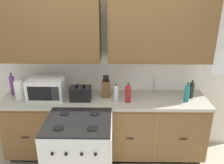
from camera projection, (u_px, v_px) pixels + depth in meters
name	position (u px, v px, depth m)	size (l,w,h in m)	color
wall_unit	(105.00, 42.00, 3.08)	(3.99, 0.40, 2.47)	white
counter_run	(105.00, 126.00, 3.32)	(2.82, 0.64, 0.93)	black
stove_range	(80.00, 155.00, 2.74)	(0.76, 0.68, 0.95)	white
microwave	(47.00, 88.00, 3.12)	(0.48, 0.37, 0.28)	white
toaster	(81.00, 93.00, 3.07)	(0.28, 0.18, 0.19)	black
knife_block	(106.00, 88.00, 3.19)	(0.11, 0.14, 0.31)	brown
sink_faucet	(154.00, 86.00, 3.31)	(0.02, 0.02, 0.20)	#B2B5BA
paper_towel_roll	(19.00, 90.00, 3.09)	(0.12, 0.12, 0.26)	white
bottle_clear	(116.00, 93.00, 3.04)	(0.06, 0.06, 0.24)	silver
bottle_dark	(192.00, 89.00, 3.13)	(0.07, 0.07, 0.26)	black
bottle_teal	(187.00, 92.00, 3.02)	(0.07, 0.07, 0.27)	#1E707A
bottle_red	(128.00, 93.00, 3.01)	(0.08, 0.08, 0.27)	maroon
bottle_violet	(12.00, 84.00, 3.22)	(0.07, 0.07, 0.33)	#663384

